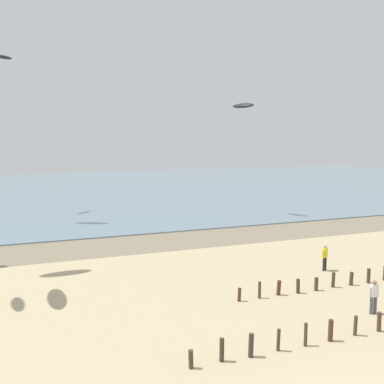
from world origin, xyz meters
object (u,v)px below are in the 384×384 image
person_left_flank (374,296)px  kite_aloft_8 (3,57)px  person_by_waterline (325,257)px  kite_aloft_1 (243,106)px

person_left_flank → kite_aloft_8: (-17.04, 39.08, 16.43)m
person_by_waterline → person_left_flank: size_ratio=1.00×
person_by_waterline → kite_aloft_1: bearing=77.4°
kite_aloft_8 → person_left_flank: bearing=70.7°
person_by_waterline → person_left_flank: 7.27m
person_left_flank → kite_aloft_1: bearing=75.9°
person_by_waterline → kite_aloft_8: kite_aloft_8 is taller
person_by_waterline → kite_aloft_8: (-19.35, 32.18, 16.43)m
kite_aloft_1 → kite_aloft_8: bearing=38.6°
person_left_flank → kite_aloft_1: size_ratio=0.61×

